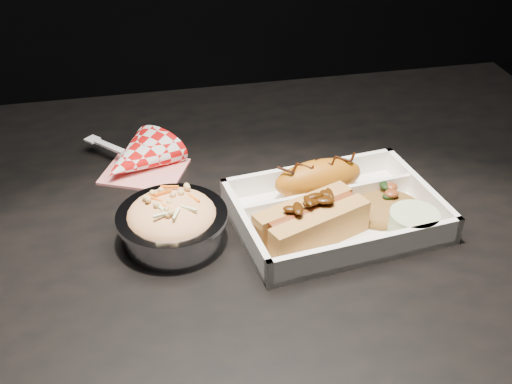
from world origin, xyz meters
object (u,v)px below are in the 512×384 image
(dining_table, at_px, (228,270))
(fried_pastry, at_px, (318,178))
(napkin_fork, at_px, (136,160))
(hotdog, at_px, (311,219))
(food_tray, at_px, (335,215))
(foil_coleslaw_cup, at_px, (172,221))

(dining_table, xyz_separation_m, fried_pastry, (0.13, 0.01, 0.12))
(dining_table, height_order, napkin_fork, napkin_fork)
(fried_pastry, distance_m, hotdog, 0.09)
(dining_table, relative_size, napkin_fork, 7.83)
(food_tray, distance_m, napkin_fork, 0.30)
(fried_pastry, height_order, hotdog, hotdog)
(foil_coleslaw_cup, bearing_deg, food_tray, -0.92)
(dining_table, xyz_separation_m, hotdog, (0.09, -0.07, 0.12))
(hotdog, height_order, napkin_fork, napkin_fork)
(fried_pastry, distance_m, napkin_fork, 0.26)
(hotdog, distance_m, foil_coleslaw_cup, 0.17)
(fried_pastry, relative_size, foil_coleslaw_cup, 0.91)
(hotdog, height_order, foil_coleslaw_cup, same)
(food_tray, distance_m, fried_pastry, 0.06)
(dining_table, relative_size, hotdog, 8.20)
(food_tray, xyz_separation_m, napkin_fork, (-0.24, 0.18, 0.01))
(dining_table, relative_size, food_tray, 4.44)
(hotdog, xyz_separation_m, napkin_fork, (-0.20, 0.21, -0.02))
(dining_table, bearing_deg, napkin_fork, 127.30)
(hotdog, relative_size, foil_coleslaw_cup, 1.10)
(dining_table, height_order, fried_pastry, fried_pastry)
(napkin_fork, bearing_deg, food_tray, 10.78)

